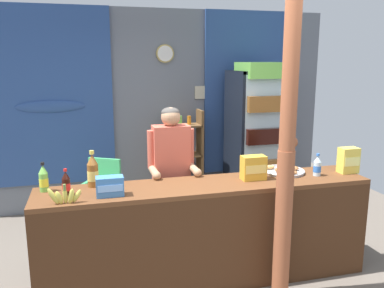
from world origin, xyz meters
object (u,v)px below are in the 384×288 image
(soda_bottle_lime_soda, at_px, (44,179))
(snack_box_biscuit, at_px, (110,186))
(drink_fridge, at_px, (256,131))
(bottle_shelf_rack, at_px, (185,158))
(timber_post, at_px, (286,157))
(soda_bottle_cola, at_px, (66,184))
(plastic_lawn_chair, at_px, (101,190))
(shopkeeper, at_px, (171,167))
(soda_bottle_iced_tea, at_px, (93,171))
(stall_counter, at_px, (211,226))
(banana_bunch, at_px, (64,196))
(snack_box_instant_noodle, at_px, (348,160))
(pastry_tray, at_px, (283,170))
(soda_bottle_water, at_px, (317,166))
(snack_box_choco_powder, at_px, (253,168))

(soda_bottle_lime_soda, bearing_deg, snack_box_biscuit, -26.17)
(drink_fridge, xyz_separation_m, bottle_shelf_rack, (-0.93, 0.30, -0.39))
(timber_post, bearing_deg, soda_bottle_cola, 165.61)
(plastic_lawn_chair, height_order, shopkeeper, shopkeeper)
(bottle_shelf_rack, height_order, soda_bottle_iced_tea, bottle_shelf_rack)
(timber_post, distance_m, soda_bottle_cola, 1.82)
(stall_counter, xyz_separation_m, banana_bunch, (-1.22, -0.09, 0.43))
(soda_bottle_lime_soda, bearing_deg, snack_box_instant_noodle, -3.25)
(snack_box_biscuit, bearing_deg, bottle_shelf_rack, 60.93)
(banana_bunch, bearing_deg, shopkeeper, 35.41)
(pastry_tray, xyz_separation_m, banana_bunch, (-2.05, -0.36, 0.04))
(drink_fridge, bearing_deg, stall_counter, -124.49)
(snack_box_biscuit, relative_size, pastry_tray, 0.53)
(plastic_lawn_chair, bearing_deg, pastry_tray, -36.55)
(timber_post, xyz_separation_m, soda_bottle_iced_tea, (-1.53, 0.62, -0.18))
(soda_bottle_water, bearing_deg, soda_bottle_iced_tea, 174.45)
(bottle_shelf_rack, relative_size, shopkeeper, 0.87)
(timber_post, bearing_deg, plastic_lawn_chair, 127.34)
(soda_bottle_water, bearing_deg, soda_bottle_lime_soda, 175.99)
(snack_box_choco_powder, bearing_deg, banana_bunch, -172.55)
(drink_fridge, xyz_separation_m, shopkeeper, (-1.41, -1.11, -0.11))
(plastic_lawn_chair, height_order, snack_box_biscuit, snack_box_biscuit)
(banana_bunch, bearing_deg, stall_counter, 4.37)
(timber_post, distance_m, soda_bottle_water, 0.73)
(soda_bottle_cola, bearing_deg, soda_bottle_lime_soda, 142.93)
(soda_bottle_water, relative_size, snack_box_instant_noodle, 0.86)
(stall_counter, bearing_deg, snack_box_biscuit, 179.99)
(stall_counter, bearing_deg, shopkeeper, 110.10)
(plastic_lawn_chair, relative_size, soda_bottle_water, 3.97)
(snack_box_choco_powder, xyz_separation_m, pastry_tray, (0.38, 0.14, -0.09))
(drink_fridge, relative_size, plastic_lawn_chair, 2.33)
(drink_fridge, xyz_separation_m, pastry_tray, (-0.35, -1.45, -0.13))
(snack_box_biscuit, bearing_deg, pastry_tray, 9.02)
(soda_bottle_cola, relative_size, snack_box_instant_noodle, 0.88)
(drink_fridge, bearing_deg, soda_bottle_lime_soda, -150.49)
(stall_counter, xyz_separation_m, timber_post, (0.53, -0.33, 0.68))
(shopkeeper, bearing_deg, snack_box_biscuit, -136.28)
(bottle_shelf_rack, bearing_deg, snack_box_biscuit, -119.07)
(bottle_shelf_rack, bearing_deg, timber_post, -83.32)
(snack_box_biscuit, bearing_deg, shopkeeper, 43.72)
(plastic_lawn_chair, relative_size, soda_bottle_cola, 3.89)
(soda_bottle_cola, bearing_deg, drink_fridge, 33.77)
(stall_counter, xyz_separation_m, pastry_tray, (0.83, 0.27, 0.39))
(soda_bottle_lime_soda, bearing_deg, bottle_shelf_rack, 46.80)
(shopkeeper, distance_m, soda_bottle_water, 1.42)
(soda_bottle_lime_soda, bearing_deg, pastry_tray, 0.23)
(timber_post, bearing_deg, pastry_tray, 63.51)
(bottle_shelf_rack, distance_m, soda_bottle_water, 2.14)
(bottle_shelf_rack, distance_m, shopkeeper, 1.52)
(snack_box_biscuit, xyz_separation_m, banana_bunch, (-0.35, -0.09, -0.02))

